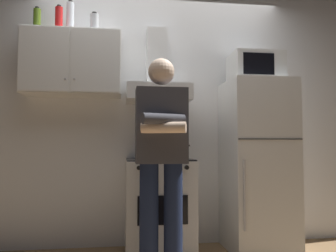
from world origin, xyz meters
name	(u,v)px	position (x,y,z in m)	size (l,w,h in m)	color
back_wall_tiled	(160,110)	(0.00, 0.60, 1.35)	(4.80, 0.10, 2.70)	white
upper_cabinet	(73,64)	(-0.85, 0.37, 1.75)	(0.90, 0.37, 0.60)	white
stove_oven	(159,206)	(-0.05, 0.25, 0.43)	(0.60, 0.62, 0.87)	white
range_hood	(158,82)	(-0.05, 0.38, 1.60)	(0.60, 0.44, 0.75)	white
refrigerator	(258,165)	(0.90, 0.25, 0.80)	(0.60, 0.62, 1.60)	white
microwave	(255,68)	(0.90, 0.27, 1.74)	(0.48, 0.37, 0.28)	silver
person_standing	(161,157)	(-0.10, -0.36, 0.90)	(0.38, 0.33, 1.64)	#192342
cooking_pot	(175,151)	(0.08, 0.13, 0.94)	(0.27, 0.17, 0.13)	#B7BABF
bottle_vodka_clear	(70,18)	(-0.89, 0.41, 2.20)	(0.07, 0.07, 0.32)	silver
bottle_canister_steel	(94,24)	(-0.66, 0.38, 2.15)	(0.08, 0.08, 0.21)	#B2B5BA
bottle_olive_oil	(37,20)	(-1.19, 0.41, 2.16)	(0.07, 0.07, 0.24)	#4C6B19
bottle_soda_red	(59,19)	(-0.98, 0.34, 2.16)	(0.07, 0.07, 0.24)	red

